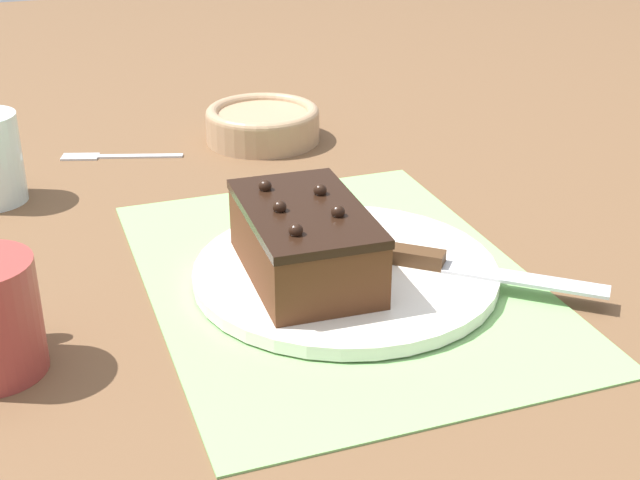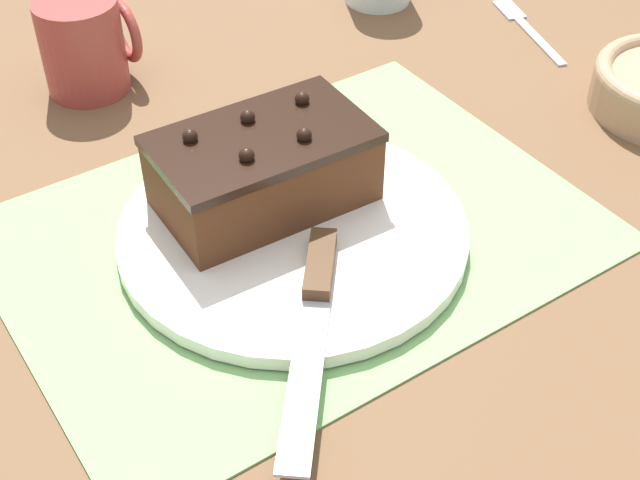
# 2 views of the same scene
# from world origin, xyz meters

# --- Properties ---
(ground_plane) EXTENTS (3.00, 3.00, 0.00)m
(ground_plane) POSITION_xyz_m (0.00, 0.00, 0.00)
(ground_plane) COLOR brown
(placemat_woven) EXTENTS (0.46, 0.34, 0.00)m
(placemat_woven) POSITION_xyz_m (0.00, 0.00, 0.00)
(placemat_woven) COLOR #7AB266
(placemat_woven) RESTS_ON ground_plane
(cake_plate) EXTENTS (0.28, 0.28, 0.01)m
(cake_plate) POSITION_xyz_m (-0.01, -0.01, 0.01)
(cake_plate) COLOR white
(cake_plate) RESTS_ON placemat_woven
(chocolate_cake) EXTENTS (0.17, 0.11, 0.07)m
(chocolate_cake) POSITION_xyz_m (-0.01, 0.03, 0.05)
(chocolate_cake) COLOR #512D19
(chocolate_cake) RESTS_ON cake_plate
(serving_knife) EXTENTS (0.15, 0.18, 0.01)m
(serving_knife) POSITION_xyz_m (-0.04, -0.09, 0.02)
(serving_knife) COLOR #472D19
(serving_knife) RESTS_ON cake_plate
(small_bowl) EXTENTS (0.15, 0.15, 0.05)m
(small_bowl) POSITION_xyz_m (0.39, -0.04, 0.02)
(small_bowl) COLOR tan
(small_bowl) RESTS_ON ground_plane
(dessert_fork) EXTENTS (0.06, 0.15, 0.01)m
(dessert_fork) POSITION_xyz_m (0.40, 0.15, 0.00)
(dessert_fork) COLOR #B7BABF
(dessert_fork) RESTS_ON ground_plane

